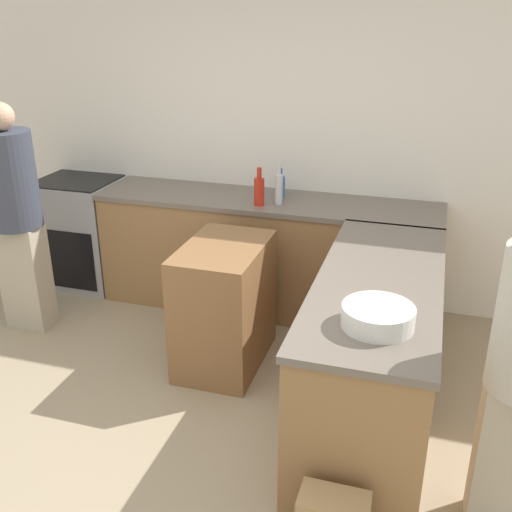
# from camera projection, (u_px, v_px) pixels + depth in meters

# --- Properties ---
(ground_plane) EXTENTS (14.00, 14.00, 0.00)m
(ground_plane) POSITION_uv_depth(u_px,v_px,m) (167.00, 462.00, 3.33)
(ground_plane) COLOR tan
(wall_back) EXTENTS (8.00, 0.06, 2.70)m
(wall_back) POSITION_uv_depth(u_px,v_px,m) (279.00, 138.00, 4.84)
(wall_back) COLOR white
(wall_back) RESTS_ON ground_plane
(counter_back) EXTENTS (2.72, 0.65, 0.94)m
(counter_back) POSITION_uv_depth(u_px,v_px,m) (266.00, 254.00, 4.88)
(counter_back) COLOR olive
(counter_back) RESTS_ON ground_plane
(counter_peninsula) EXTENTS (0.69, 1.89, 0.94)m
(counter_peninsula) POSITION_uv_depth(u_px,v_px,m) (374.00, 351.00, 3.52)
(counter_peninsula) COLOR olive
(counter_peninsula) RESTS_ON ground_plane
(range_oven) EXTENTS (0.71, 0.63, 0.95)m
(range_oven) POSITION_uv_depth(u_px,v_px,m) (81.00, 232.00, 5.35)
(range_oven) COLOR #99999E
(range_oven) RESTS_ON ground_plane
(island_table) EXTENTS (0.52, 0.80, 0.88)m
(island_table) POSITION_uv_depth(u_px,v_px,m) (224.00, 305.00, 4.11)
(island_table) COLOR brown
(island_table) RESTS_ON ground_plane
(mixing_bowl) EXTENTS (0.35, 0.35, 0.10)m
(mixing_bowl) POSITION_uv_depth(u_px,v_px,m) (378.00, 316.00, 2.82)
(mixing_bowl) COLOR white
(mixing_bowl) RESTS_ON counter_peninsula
(water_bottle_blue) EXTENTS (0.08, 0.08, 0.23)m
(water_bottle_blue) POSITION_uv_depth(u_px,v_px,m) (280.00, 185.00, 4.73)
(water_bottle_blue) COLOR #386BB7
(water_bottle_blue) RESTS_ON counter_back
(vinegar_bottle_clear) EXTENTS (0.06, 0.06, 0.32)m
(vinegar_bottle_clear) POSITION_uv_depth(u_px,v_px,m) (279.00, 188.00, 4.54)
(vinegar_bottle_clear) COLOR silver
(vinegar_bottle_clear) RESTS_ON counter_back
(hot_sauce_bottle) EXTENTS (0.08, 0.08, 0.29)m
(hot_sauce_bottle) POSITION_uv_depth(u_px,v_px,m) (259.00, 190.00, 4.51)
(hot_sauce_bottle) COLOR red
(hot_sauce_bottle) RESTS_ON counter_back
(person_by_range) EXTENTS (0.38, 0.38, 1.74)m
(person_by_range) POSITION_uv_depth(u_px,v_px,m) (15.00, 213.00, 4.39)
(person_by_range) COLOR #ADA38E
(person_by_range) RESTS_ON ground_plane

